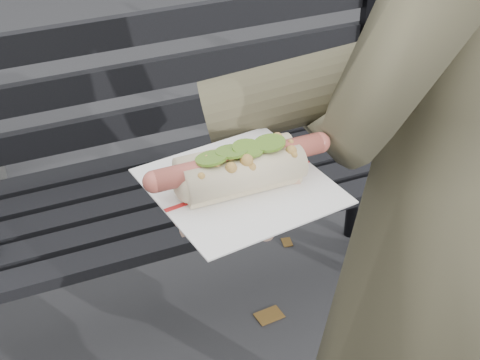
% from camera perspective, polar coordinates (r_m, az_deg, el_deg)
% --- Properties ---
extents(park_bench, '(1.50, 0.44, 0.88)m').
position_cam_1_polar(park_bench, '(1.89, -6.63, 1.30)').
color(park_bench, black).
rests_on(park_bench, ground).
extents(person, '(0.73, 0.62, 1.70)m').
position_cam_1_polar(person, '(1.22, 15.06, -2.05)').
color(person, brown).
rests_on(person, ground).
extents(held_hotdog, '(0.63, 0.32, 0.20)m').
position_cam_1_polar(held_hotdog, '(0.94, 9.04, 6.53)').
color(held_hotdog, brown).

